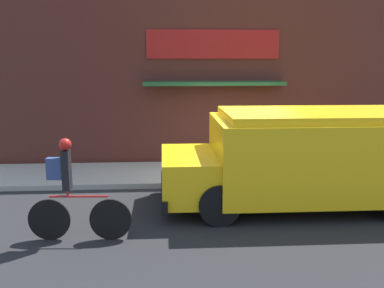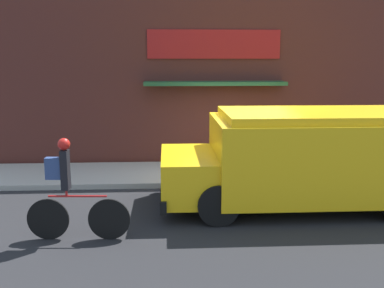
% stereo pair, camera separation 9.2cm
% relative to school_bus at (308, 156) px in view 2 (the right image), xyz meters
% --- Properties ---
extents(ground_plane, '(70.00, 70.00, 0.00)m').
position_rel_school_bus_xyz_m(ground_plane, '(-1.21, 1.39, -1.05)').
color(ground_plane, '#232326').
extents(sidewalk, '(28.00, 2.26, 0.13)m').
position_rel_school_bus_xyz_m(sidewalk, '(-1.21, 2.52, -0.98)').
color(sidewalk, '#ADAAA3').
rests_on(sidewalk, ground_plane).
extents(storefront, '(14.29, 0.87, 5.57)m').
position_rel_school_bus_xyz_m(storefront, '(-1.22, 3.81, 1.73)').
color(storefront, '#4C231E').
rests_on(storefront, ground_plane).
extents(school_bus, '(5.55, 2.87, 1.97)m').
position_rel_school_bus_xyz_m(school_bus, '(0.00, 0.00, 0.00)').
color(school_bus, yellow).
rests_on(school_bus, ground_plane).
extents(cyclist, '(1.74, 0.21, 1.75)m').
position_rel_school_bus_xyz_m(cyclist, '(-4.50, -1.55, -0.23)').
color(cyclist, black).
rests_on(cyclist, ground_plane).
extents(trash_bin, '(0.58, 0.58, 0.93)m').
position_rel_school_bus_xyz_m(trash_bin, '(-0.41, 2.71, -0.46)').
color(trash_bin, '#38383D').
rests_on(trash_bin, sidewalk).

